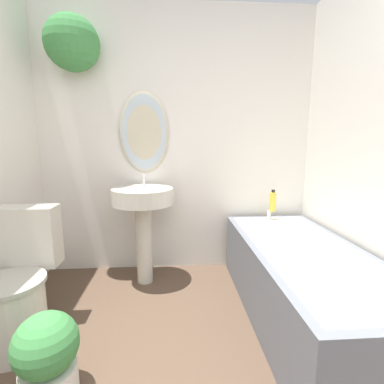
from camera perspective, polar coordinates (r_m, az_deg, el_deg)
wall_back at (r=2.60m, az=-6.74°, el=13.19°), size 2.59×0.43×2.40m
toilet at (r=2.05m, az=-32.19°, el=-16.73°), size 0.39×0.54×0.80m
pedestal_sink at (r=2.38m, az=-10.01°, el=-3.47°), size 0.51×0.51×0.93m
bathtub at (r=2.13m, az=22.04°, el=-16.79°), size 0.74×1.69×0.59m
shampoo_bottle at (r=2.64m, az=16.24°, el=-1.85°), size 0.06×0.06×0.20m
potted_plant at (r=1.65m, az=-27.60°, el=-27.55°), size 0.30×0.30×0.43m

